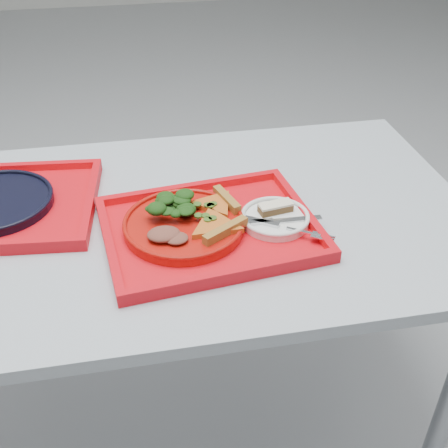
{
  "coord_description": "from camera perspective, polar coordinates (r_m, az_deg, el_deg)",
  "views": [
    {
      "loc": [
        0.03,
        -1.06,
        1.47
      ],
      "look_at": [
        0.21,
        -0.1,
        0.78
      ],
      "focal_mm": 45.0,
      "sensor_mm": 36.0,
      "label": 1
    }
  ],
  "objects": [
    {
      "name": "side_plate",
      "position": [
        1.24,
        5.2,
        0.45
      ],
      "size": [
        0.15,
        0.15,
        0.01
      ],
      "primitive_type": "cylinder",
      "color": "white",
      "rests_on": "tray_main"
    },
    {
      "name": "knife",
      "position": [
        1.22,
        5.72,
        0.39
      ],
      "size": [
        0.19,
        0.02,
        0.01
      ],
      "primitive_type": "cube",
      "rotation": [
        0.0,
        0.0,
        -0.03
      ],
      "color": "silver",
      "rests_on": "side_plate"
    },
    {
      "name": "dessert_bar",
      "position": [
        1.24,
        5.26,
        1.68
      ],
      "size": [
        0.08,
        0.04,
        0.02
      ],
      "rotation": [
        0.0,
        0.0,
        0.17
      ],
      "color": "#472F17",
      "rests_on": "side_plate"
    },
    {
      "name": "tray_main",
      "position": [
        1.22,
        -1.44,
        -0.77
      ],
      "size": [
        0.49,
        0.4,
        0.01
      ],
      "primitive_type": "cube",
      "rotation": [
        0.0,
        0.0,
        0.11
      ],
      "color": "red",
      "rests_on": "table"
    },
    {
      "name": "salad_heap",
      "position": [
        1.22,
        -5.87,
        2.08
      ],
      "size": [
        0.1,
        0.09,
        0.05
      ],
      "primitive_type": "ellipsoid",
      "color": "black",
      "rests_on": "dinner_plate"
    },
    {
      "name": "table",
      "position": [
        1.32,
        -9.81,
        -2.31
      ],
      "size": [
        1.6,
        0.8,
        0.75
      ],
      "color": "#A3ABB7",
      "rests_on": "ground"
    },
    {
      "name": "ground",
      "position": [
        1.81,
        -7.58,
        -19.53
      ],
      "size": [
        10.0,
        10.0,
        0.0
      ],
      "primitive_type": "plane",
      "color": "#999BA1",
      "rests_on": "ground"
    },
    {
      "name": "dinner_plate",
      "position": [
        1.21,
        -4.1,
        -0.2
      ],
      "size": [
        0.26,
        0.26,
        0.02
      ],
      "primitive_type": "cylinder",
      "color": "#AE130B",
      "rests_on": "tray_main"
    },
    {
      "name": "pizza_slice_b",
      "position": [
        1.25,
        -0.89,
        2.17
      ],
      "size": [
        0.14,
        0.13,
        0.02
      ],
      "primitive_type": null,
      "rotation": [
        0.0,
        0.0,
        3.44
      ],
      "color": "orange",
      "rests_on": "dinner_plate"
    },
    {
      "name": "fork",
      "position": [
        1.2,
        6.29,
        -0.34
      ],
      "size": [
        0.17,
        0.12,
        0.01
      ],
      "primitive_type": "cube",
      "rotation": [
        0.0,
        0.0,
        -0.58
      ],
      "color": "silver",
      "rests_on": "side_plate"
    },
    {
      "name": "pizza_slice_a",
      "position": [
        1.18,
        -0.91,
        0.02
      ],
      "size": [
        0.16,
        0.17,
        0.02
      ],
      "primitive_type": null,
      "rotation": [
        0.0,
        0.0,
        2.12
      ],
      "color": "orange",
      "rests_on": "dinner_plate"
    },
    {
      "name": "meat_portion",
      "position": [
        1.16,
        -6.15,
        -1.03
      ],
      "size": [
        0.07,
        0.06,
        0.02
      ],
      "primitive_type": "ellipsoid",
      "color": "brown",
      "rests_on": "dinner_plate"
    }
  ]
}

